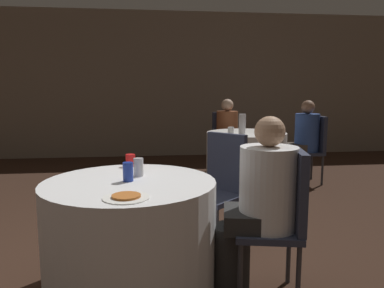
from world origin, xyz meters
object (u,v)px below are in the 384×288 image
object	(u,v)px
chair_near_east	(283,212)
soda_can_blue	(128,172)
person_white_shirt	(257,206)
pizza_plate_near	(126,197)
chair_far_east	(313,144)
person_blue_shirt	(302,142)
table_near	(131,236)
chair_near_northeast	(220,180)
person_floral_shirt	(228,136)
chair_far_north	(225,136)
table_far	(246,159)
soda_can_silver	(139,167)
bottle_far	(242,124)

from	to	relation	value
chair_near_east	soda_can_blue	xyz separation A→B (m)	(-0.96, 0.20, 0.23)
person_white_shirt	pizza_plate_near	size ratio (longest dim) A/B	4.53
pizza_plate_near	soda_can_blue	bearing A→B (deg)	91.00
chair_far_east	person_blue_shirt	world-z (taller)	person_blue_shirt
table_near	person_blue_shirt	xyz separation A→B (m)	(2.26, 2.59, 0.22)
chair_near_northeast	person_floral_shirt	world-z (taller)	person_floral_shirt
chair_near_east	chair_far_east	bearing A→B (deg)	-15.98
chair_far_north	person_white_shirt	distance (m)	3.76
table_far	chair_near_east	xyz separation A→B (m)	(-0.52, -2.79, 0.19)
soda_can_silver	person_floral_shirt	bearing A→B (deg)	67.64
person_blue_shirt	chair_near_northeast	bearing A→B (deg)	141.81
pizza_plate_near	chair_near_northeast	bearing A→B (deg)	54.88
person_floral_shirt	soda_can_blue	bearing A→B (deg)	62.10
soda_can_silver	bottle_far	world-z (taller)	bottle_far
person_floral_shirt	chair_far_north	bearing A→B (deg)	-90.00
soda_can_silver	bottle_far	xyz separation A→B (m)	(1.30, 2.25, 0.07)
table_near	bottle_far	world-z (taller)	bottle_far
table_near	person_blue_shirt	bearing A→B (deg)	48.88
bottle_far	chair_near_northeast	bearing A→B (deg)	-109.93
table_near	pizza_plate_near	bearing A→B (deg)	-89.84
soda_can_blue	bottle_far	distance (m)	2.75
chair_near_east	chair_far_east	world-z (taller)	same
table_near	soda_can_silver	xyz separation A→B (m)	(0.06, 0.14, 0.42)
person_blue_shirt	person_floral_shirt	bearing A→B (deg)	47.80
table_near	pizza_plate_near	world-z (taller)	pizza_plate_near
chair_near_northeast	bottle_far	xyz separation A→B (m)	(0.63, 1.74, 0.30)
person_blue_shirt	chair_far_north	bearing A→B (deg)	42.92
table_near	person_white_shirt	size ratio (longest dim) A/B	0.96
pizza_plate_near	chair_far_north	bearing A→B (deg)	70.70
pizza_plate_near	table_far	bearing A→B (deg)	63.72
table_near	chair_far_north	world-z (taller)	chair_far_north
chair_near_northeast	pizza_plate_near	distance (m)	1.27
person_floral_shirt	person_blue_shirt	bearing A→B (deg)	132.12
person_white_shirt	bottle_far	distance (m)	2.63
table_near	pizza_plate_near	distance (m)	0.53
person_blue_shirt	table_far	bearing A→B (deg)	90.00
person_white_shirt	soda_can_silver	size ratio (longest dim) A/B	9.41
person_blue_shirt	soda_can_silver	size ratio (longest dim) A/B	9.53
chair_far_north	person_blue_shirt	distance (m)	1.31
chair_far_north	person_floral_shirt	world-z (taller)	person_floral_shirt
chair_near_east	chair_far_east	distance (m)	3.16
chair_near_east	soda_can_silver	world-z (taller)	chair_near_east
table_near	person_white_shirt	world-z (taller)	person_white_shirt
chair_far_north	table_near	bearing A→B (deg)	63.36
table_near	chair_far_east	size ratio (longest dim) A/B	1.17
pizza_plate_near	person_blue_shirt	bearing A→B (deg)	52.69
table_far	person_blue_shirt	xyz separation A→B (m)	(0.79, -0.00, 0.22)
chair_far_east	person_floral_shirt	xyz separation A→B (m)	(-1.04, 0.80, 0.03)
chair_near_east	person_floral_shirt	world-z (taller)	person_floral_shirt
table_near	pizza_plate_near	size ratio (longest dim) A/B	4.36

